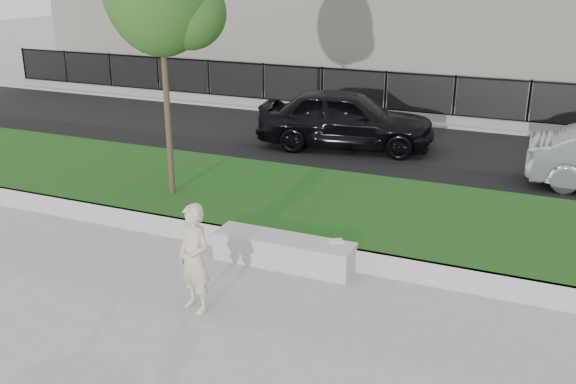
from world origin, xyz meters
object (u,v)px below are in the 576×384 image
at_px(stone_bench, 284,251).
at_px(man, 194,259).
at_px(book, 336,241).
at_px(car_dark, 346,119).

distance_m(stone_bench, man, 2.05).
bearing_deg(book, stone_bench, 159.49).
distance_m(stone_bench, car_dark, 7.51).
distance_m(book, car_dark, 7.52).
bearing_deg(stone_bench, book, 12.34).
relative_size(man, car_dark, 0.34).
bearing_deg(man, book, 76.75).
bearing_deg(man, car_dark, 116.51).
relative_size(stone_bench, car_dark, 0.51).
xyz_separation_m(book, car_dark, (-2.26, 7.17, 0.35)).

